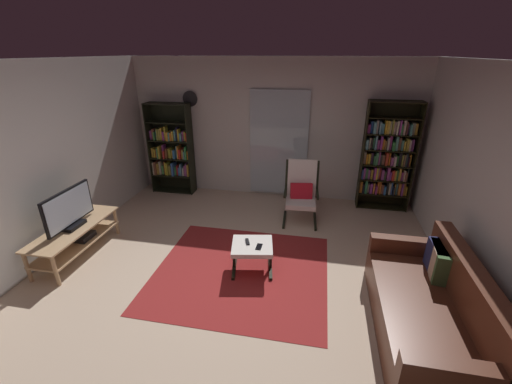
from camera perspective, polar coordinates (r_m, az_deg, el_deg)
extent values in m
plane|color=beige|center=(4.30, -3.53, -15.44)|extent=(7.02, 7.02, 0.00)
cube|color=silver|center=(6.35, 2.75, 10.64)|extent=(5.60, 0.06, 2.60)
cube|color=silver|center=(5.03, -35.34, 2.89)|extent=(0.06, 6.00, 2.60)
cube|color=silver|center=(3.96, 37.27, -2.23)|extent=(0.06, 6.00, 2.60)
cube|color=silver|center=(6.33, 3.93, 8.24)|extent=(1.10, 0.01, 2.00)
cube|color=maroon|center=(4.48, -2.58, -13.50)|extent=(2.23, 2.08, 0.01)
cube|color=tan|center=(5.22, -29.02, -5.40)|extent=(0.50, 1.39, 0.02)
cube|color=tan|center=(5.33, -28.53, -7.64)|extent=(0.46, 1.33, 0.02)
cylinder|color=tan|center=(4.80, -31.37, -11.57)|extent=(0.05, 0.05, 0.43)
cylinder|color=tan|center=(5.65, -23.02, -4.70)|extent=(0.05, 0.05, 0.43)
cylinder|color=tan|center=(5.06, -34.82, -10.61)|extent=(0.05, 0.05, 0.43)
cylinder|color=tan|center=(5.87, -26.29, -4.22)|extent=(0.05, 0.05, 0.43)
cube|color=black|center=(5.37, -28.03, -6.73)|extent=(0.30, 0.28, 0.07)
cube|color=black|center=(5.21, -29.10, -5.05)|extent=(0.20, 0.32, 0.05)
cube|color=black|center=(5.10, -29.69, -2.32)|extent=(0.04, 0.87, 0.50)
cube|color=silver|center=(5.08, -29.51, -2.35)|extent=(0.01, 0.82, 0.45)
cube|color=black|center=(6.96, -17.61, 7.25)|extent=(0.02, 0.30, 1.78)
cube|color=black|center=(6.61, -11.21, 7.08)|extent=(0.02, 0.30, 1.78)
cube|color=black|center=(6.90, -14.01, 7.51)|extent=(0.84, 0.02, 1.78)
cube|color=black|center=(7.06, -13.79, 0.34)|extent=(0.81, 0.28, 0.02)
cube|color=black|center=(6.94, -14.06, 2.93)|extent=(0.81, 0.28, 0.02)
cube|color=black|center=(6.83, -14.35, 5.74)|extent=(0.81, 0.28, 0.02)
cube|color=black|center=(6.73, -14.65, 8.64)|extent=(0.81, 0.28, 0.02)
cube|color=black|center=(6.66, -14.96, 11.60)|extent=(0.81, 0.28, 0.02)
cube|color=black|center=(6.60, -15.27, 14.49)|extent=(0.81, 0.28, 0.02)
cube|color=beige|center=(7.05, -17.03, 4.07)|extent=(0.03, 0.19, 0.25)
cube|color=brown|center=(7.03, -16.71, 4.14)|extent=(0.04, 0.23, 0.27)
cube|color=#A98A34|center=(7.02, -16.38, 3.97)|extent=(0.04, 0.15, 0.23)
cube|color=#BFB7A0|center=(6.98, -16.12, 4.09)|extent=(0.04, 0.11, 0.27)
cube|color=#418D4C|center=(7.01, -15.63, 3.79)|extent=(0.04, 0.14, 0.17)
cube|color=brown|center=(6.98, -15.36, 4.15)|extent=(0.03, 0.11, 0.27)
cube|color=gold|center=(6.95, -15.10, 4.07)|extent=(0.03, 0.18, 0.26)
cube|color=olive|center=(6.95, -14.75, 4.07)|extent=(0.03, 0.24, 0.26)
cube|color=olive|center=(6.92, -14.53, 3.78)|extent=(0.04, 0.13, 0.20)
cube|color=brown|center=(6.89, -14.26, 3.63)|extent=(0.03, 0.11, 0.18)
cube|color=#3769B4|center=(6.86, -13.99, 3.97)|extent=(0.03, 0.21, 0.27)
cube|color=#33883C|center=(6.89, -13.58, 3.67)|extent=(0.03, 0.14, 0.17)
cube|color=red|center=(6.87, -13.27, 3.78)|extent=(0.03, 0.15, 0.20)
cube|color=#3D5FAE|center=(6.87, -12.95, 3.62)|extent=(0.04, 0.16, 0.16)
cube|color=#578DA4|center=(6.81, -12.81, 3.82)|extent=(0.03, 0.10, 0.24)
cube|color=beige|center=(6.81, -12.37, 3.50)|extent=(0.03, 0.12, 0.16)
cube|color=#8F4284|center=(6.80, -12.04, 3.72)|extent=(0.04, 0.13, 0.21)
cube|color=#8F488E|center=(6.78, -11.80, 3.89)|extent=(0.02, 0.16, 0.26)
cube|color=gold|center=(6.77, -11.49, 3.81)|extent=(0.03, 0.19, 0.24)
cube|color=gold|center=(6.77, -11.23, 3.87)|extent=(0.02, 0.11, 0.25)
cube|color=gold|center=(6.95, -17.28, 6.60)|extent=(0.04, 0.13, 0.19)
cube|color=gold|center=(6.96, -16.79, 6.60)|extent=(0.03, 0.20, 0.17)
cube|color=#C33731|center=(6.91, -16.60, 6.51)|extent=(0.03, 0.15, 0.17)
cube|color=#358A4B|center=(6.89, -16.37, 6.63)|extent=(0.02, 0.22, 0.20)
cube|color=#A7962E|center=(6.87, -16.10, 6.78)|extent=(0.04, 0.22, 0.24)
cube|color=#8B368D|center=(6.87, -15.61, 6.89)|extent=(0.04, 0.12, 0.25)
cube|color=red|center=(6.84, -15.33, 6.41)|extent=(0.03, 0.23, 0.15)
cube|color=brown|center=(6.82, -15.03, 6.59)|extent=(0.03, 0.17, 0.20)
cube|color=#A29A2D|center=(6.83, -14.63, 6.62)|extent=(0.02, 0.17, 0.19)
cube|color=olive|center=(6.81, -14.38, 6.56)|extent=(0.04, 0.18, 0.18)
cube|color=gold|center=(6.80, -14.02, 6.47)|extent=(0.04, 0.15, 0.16)
cube|color=teal|center=(6.77, -13.72, 6.51)|extent=(0.04, 0.21, 0.18)
cube|color=teal|center=(6.74, -13.40, 6.80)|extent=(0.03, 0.11, 0.25)
cube|color=orange|center=(6.73, -13.11, 6.83)|extent=(0.02, 0.21, 0.26)
cube|color=red|center=(6.73, -12.75, 6.55)|extent=(0.03, 0.24, 0.19)
cube|color=#A28C3C|center=(6.70, -12.38, 6.52)|extent=(0.04, 0.17, 0.19)
cube|color=teal|center=(6.67, -12.13, 6.31)|extent=(0.03, 0.17, 0.16)
cube|color=#2F8B42|center=(6.64, -11.82, 6.72)|extent=(0.03, 0.21, 0.26)
cube|color=orange|center=(6.65, -11.48, 6.38)|extent=(0.03, 0.18, 0.17)
cube|color=#883C8F|center=(6.89, -17.49, 9.46)|extent=(0.04, 0.15, 0.17)
cube|color=brown|center=(6.86, -17.16, 9.58)|extent=(0.04, 0.16, 0.21)
cube|color=#3C8743|center=(6.83, -16.96, 9.33)|extent=(0.02, 0.18, 0.16)
cube|color=#2A63AE|center=(6.84, -16.63, 9.60)|extent=(0.02, 0.13, 0.21)
cube|color=#93A03D|center=(6.79, -16.52, 9.59)|extent=(0.03, 0.15, 0.22)
cube|color=olive|center=(6.79, -16.15, 9.61)|extent=(0.04, 0.16, 0.22)
cube|color=gold|center=(6.77, -15.86, 9.70)|extent=(0.02, 0.16, 0.24)
cube|color=#9C3D96|center=(6.75, -15.53, 9.40)|extent=(0.04, 0.15, 0.17)
cube|color=#A29B2B|center=(6.72, -15.30, 9.79)|extent=(0.03, 0.12, 0.27)
cube|color=gold|center=(6.71, -14.83, 9.40)|extent=(0.04, 0.22, 0.17)
cube|color=teal|center=(6.69, -14.55, 9.37)|extent=(0.02, 0.20, 0.17)
cube|color=orange|center=(6.70, -14.23, 9.39)|extent=(0.02, 0.23, 0.16)
cube|color=gold|center=(6.69, -14.00, 9.50)|extent=(0.03, 0.20, 0.19)
cube|color=teal|center=(6.65, -13.75, 9.53)|extent=(0.03, 0.12, 0.20)
cube|color=#1C1834|center=(6.65, -13.38, 9.79)|extent=(0.03, 0.11, 0.26)
cube|color=gold|center=(6.61, -13.17, 9.61)|extent=(0.03, 0.11, 0.23)
cube|color=#5991A1|center=(6.61, -12.78, 9.30)|extent=(0.04, 0.13, 0.15)
cube|color=#894085|center=(6.61, -12.41, 9.50)|extent=(0.02, 0.13, 0.19)
cube|color=gold|center=(6.60, -12.10, 9.45)|extent=(0.03, 0.11, 0.18)
cube|color=red|center=(6.56, -11.85, 9.32)|extent=(0.04, 0.11, 0.16)
cube|color=black|center=(6.18, 17.89, 5.97)|extent=(0.02, 0.30, 1.93)
cube|color=black|center=(6.35, 25.64, 5.23)|extent=(0.02, 0.30, 1.93)
cube|color=black|center=(6.39, 21.62, 5.98)|extent=(0.88, 0.02, 1.93)
cube|color=black|center=(6.58, 20.61, -2.28)|extent=(0.85, 0.28, 0.02)
cube|color=black|center=(6.48, 20.93, -0.20)|extent=(0.85, 0.28, 0.02)
cube|color=black|center=(6.38, 21.28, 2.07)|extent=(0.85, 0.28, 0.02)
cube|color=black|center=(6.29, 21.64, 4.41)|extent=(0.85, 0.28, 0.02)
cube|color=black|center=(6.22, 22.01, 6.81)|extent=(0.85, 0.28, 0.02)
cube|color=black|center=(6.15, 22.39, 9.27)|extent=(0.85, 0.28, 0.02)
cube|color=black|center=(6.10, 22.79, 11.77)|extent=(0.85, 0.28, 0.02)
cube|color=black|center=(6.06, 23.18, 14.17)|extent=(0.85, 0.28, 0.02)
cube|color=orange|center=(6.37, 17.67, 0.99)|extent=(0.04, 0.16, 0.21)
cube|color=black|center=(6.37, 18.03, 0.75)|extent=(0.02, 0.16, 0.17)
cube|color=#31834E|center=(6.38, 18.44, 1.07)|extent=(0.04, 0.20, 0.24)
cube|color=beige|center=(6.40, 18.80, 0.79)|extent=(0.03, 0.11, 0.18)
cube|color=purple|center=(6.41, 19.21, 0.79)|extent=(0.04, 0.18, 0.18)
cube|color=orange|center=(6.39, 19.67, 0.76)|extent=(0.03, 0.12, 0.21)
cube|color=#993683|center=(6.42, 19.98, 0.59)|extent=(0.02, 0.24, 0.16)
cube|color=orange|center=(6.42, 20.33, 0.89)|extent=(0.03, 0.12, 0.23)
cube|color=orange|center=(6.40, 20.64, 0.85)|extent=(0.02, 0.15, 0.24)
cube|color=brown|center=(6.44, 20.96, 0.59)|extent=(0.04, 0.13, 0.18)
cube|color=#306BAE|center=(6.44, 21.30, 0.44)|extent=(0.03, 0.18, 0.16)
cube|color=#282A29|center=(6.45, 21.67, 0.74)|extent=(0.03, 0.12, 0.22)
cube|color=beige|center=(6.44, 22.07, 0.62)|extent=(0.03, 0.12, 0.22)
cube|color=#3360B3|center=(6.46, 22.34, 0.76)|extent=(0.02, 0.14, 0.24)
cube|color=black|center=(6.47, 22.57, 0.40)|extent=(0.02, 0.22, 0.17)
cube|color=gold|center=(6.48, 22.83, 0.55)|extent=(0.02, 0.10, 0.20)
cube|color=#549A9C|center=(6.48, 23.09, 0.55)|extent=(0.02, 0.12, 0.21)
cube|color=orange|center=(6.48, 23.50, 0.55)|extent=(0.04, 0.11, 0.23)
cube|color=#8A4293|center=(6.48, 23.89, 0.52)|extent=(0.02, 0.17, 0.23)
cube|color=orange|center=(6.52, 24.15, 0.60)|extent=(0.04, 0.15, 0.23)
cube|color=gold|center=(6.52, 24.45, 0.24)|extent=(0.02, 0.12, 0.16)
cube|color=#3555A3|center=(6.28, 17.87, 3.22)|extent=(0.03, 0.22, 0.18)
cube|color=#984495|center=(6.27, 18.18, 3.27)|extent=(0.03, 0.18, 0.21)
cube|color=#437F4A|center=(6.30, 18.56, 3.20)|extent=(0.04, 0.15, 0.19)
cube|color=#8D488D|center=(6.32, 18.90, 3.11)|extent=(0.03, 0.19, 0.17)
cube|color=#A48728|center=(6.30, 19.36, 3.01)|extent=(0.04, 0.11, 0.17)
cube|color=#953D8F|center=(6.30, 19.83, 3.20)|extent=(0.04, 0.18, 0.23)
cube|color=yellow|center=(6.30, 20.11, 3.16)|extent=(0.02, 0.20, 0.22)
cube|color=beige|center=(6.32, 20.35, 3.14)|extent=(0.02, 0.13, 0.21)
cube|color=#BF3B39|center=(6.34, 20.61, 3.15)|extent=(0.03, 0.11, 0.21)
cube|color=#873F84|center=(6.33, 21.00, 2.93)|extent=(0.04, 0.15, 0.18)
cube|color=#242E1E|center=(6.34, 21.34, 2.82)|extent=(0.03, 0.17, 0.16)
cube|color=#A04495|center=(6.35, 21.83, 3.10)|extent=(0.04, 0.19, 0.24)
cube|color=purple|center=(6.36, 22.16, 2.69)|extent=(0.03, 0.14, 0.15)
cube|color=red|center=(6.36, 22.56, 2.75)|extent=(0.04, 0.16, 0.18)
cube|color=gold|center=(6.37, 22.92, 2.73)|extent=(0.03, 0.13, 0.18)
cube|color=#357C47|center=(6.38, 23.19, 2.76)|extent=(0.03, 0.11, 0.19)
cube|color=gold|center=(6.38, 23.56, 2.91)|extent=(0.03, 0.13, 0.23)
cube|color=#9E408D|center=(6.41, 23.86, 2.59)|extent=(0.03, 0.12, 0.16)
cube|color=beige|center=(6.42, 24.14, 2.78)|extent=(0.02, 0.20, 0.20)
cube|color=brown|center=(6.43, 24.36, 2.64)|extent=(0.03, 0.23, 0.17)
cube|color=#1D2D28|center=(6.41, 24.69, 2.85)|extent=(0.02, 0.12, 0.24)
cube|color=beige|center=(6.21, 18.24, 5.79)|extent=(0.04, 0.14, 0.22)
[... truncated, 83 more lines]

